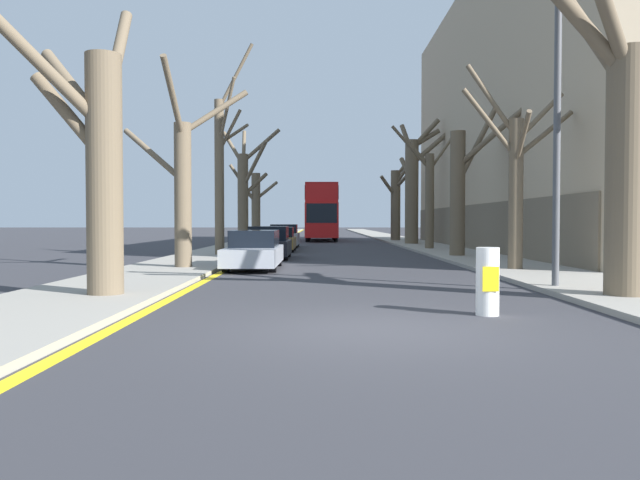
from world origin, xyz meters
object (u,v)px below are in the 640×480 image
Objects in this scene: traffic_bollard at (485,281)px; street_tree_right_3 at (426,194)px; street_tree_left_0 at (96,158)px; parked_car_2 at (276,240)px; street_tree_right_0 at (619,138)px; parked_car_1 at (266,243)px; parked_car_0 at (252,251)px; street_tree_right_1 at (513,178)px; street_tree_right_2 at (459,185)px; parked_car_3 at (281,236)px; lamp_post at (550,109)px; street_tree_left_3 at (242,191)px; street_tree_left_1 at (179,183)px; street_tree_left_4 at (253,205)px; double_decker_bus at (319,210)px; street_tree_left_2 at (218,168)px; street_tree_right_4 at (410,184)px; street_tree_right_5 at (394,201)px.

street_tree_right_3 is at bearing 82.49° from traffic_bollard.
street_tree_left_0 is 20.74m from parked_car_2.
traffic_bollard is (-3.25, -2.00, -2.71)m from street_tree_right_0.
parked_car_0 is at bearing -90.00° from parked_car_1.
street_tree_right_1 is 1.01× the size of street_tree_right_2.
street_tree_left_0 is at bearing -126.64° from street_tree_right_2.
traffic_bollard is (5.10, -22.66, -0.04)m from parked_car_2.
parked_car_0 is 17.46m from parked_car_3.
street_tree_right_1 is 5.37m from lamp_post.
street_tree_left_0 is 24.04m from street_tree_right_3.
street_tree_right_3 is (10.54, 21.61, 0.22)m from street_tree_left_0.
street_tree_left_3 is 6.05× the size of traffic_bollard.
parked_car_3 is (2.29, 18.09, -2.18)m from street_tree_left_1.
lamp_post is (9.89, -29.18, 1.49)m from street_tree_left_4.
double_decker_bus is at bearing 108.39° from street_tree_right_3.
street_tree_left_1 reaches higher than traffic_bollard.
street_tree_left_0 reaches higher than street_tree_left_4.
street_tree_right_2 reaches higher than street_tree_left_0.
street_tree_right_1 is 11.36m from parked_car_1.
parked_car_2 is (-8.43, 6.05, -2.56)m from street_tree_right_2.
parked_car_3 is at bearing 90.00° from parked_car_0.
street_tree_right_1 is at bearing -9.80° from parked_car_0.
street_tree_left_2 is 1.31× the size of street_tree_right_0.
street_tree_right_0 is (10.64, -7.77, 0.45)m from street_tree_left_1.
street_tree_left_4 is at bearing 123.29° from street_tree_right_2.
street_tree_right_0 is at bearing -68.00° from parked_car_2.
street_tree_right_0 reaches higher than street_tree_left_0.
street_tree_right_0 is 2.14m from lamp_post.
street_tree_right_1 reaches higher than parked_car_2.
street_tree_left_1 is at bearing -116.74° from street_tree_right_4.
parked_car_3 is (-8.46, -3.25, -3.40)m from street_tree_right_4.
street_tree_right_2 is 0.89× the size of street_tree_right_5.
street_tree_left_3 reaches higher than street_tree_right_2.
parked_car_1 is 0.97× the size of parked_car_2.
street_tree_left_2 is 1.34× the size of street_tree_left_3.
street_tree_right_2 is 17.14m from traffic_bollard.
street_tree_left_1 reaches higher than parked_car_2.
street_tree_right_0 is at bearing -66.97° from lamp_post.
traffic_bollard is (5.10, -27.86, -0.09)m from parked_car_3.
street_tree_right_2 is (0.09, 14.61, -0.11)m from street_tree_right_0.
street_tree_left_2 is 10.68m from street_tree_right_2.
street_tree_right_1 is at bearing -90.47° from street_tree_right_2.
parked_car_1 is at bearing 107.39° from traffic_bollard.
lamp_post is at bearing -68.10° from parked_car_2.
street_tree_right_1 reaches higher than traffic_bollard.
street_tree_right_0 is 1.58× the size of parked_car_0.
street_tree_right_5 is 34.94m from lamp_post.
street_tree_left_0 is 7.60m from street_tree_left_1.
lamp_post is at bearing -65.54° from street_tree_left_3.
street_tree_right_4 is 7.25× the size of traffic_bollard.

